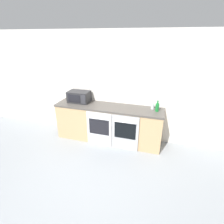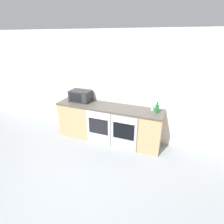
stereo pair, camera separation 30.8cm
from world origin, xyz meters
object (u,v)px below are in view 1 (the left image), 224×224
(oven_right, at_px, (125,133))
(bottle_clear, at_px, (153,106))
(microwave, at_px, (79,97))
(bottle_green, at_px, (157,107))
(oven_left, at_px, (99,129))

(oven_right, height_order, bottle_clear, bottle_clear)
(microwave, xyz_separation_m, bottle_clear, (1.81, 0.06, -0.06))
(bottle_clear, height_order, bottle_green, bottle_green)
(bottle_clear, bearing_deg, oven_left, -158.83)
(oven_right, bearing_deg, oven_left, 180.00)
(oven_left, bearing_deg, bottle_clear, 21.17)
(oven_left, bearing_deg, bottle_green, 15.26)
(oven_right, distance_m, bottle_clear, 0.88)
(oven_left, height_order, microwave, microwave)
(oven_left, bearing_deg, oven_right, 0.00)
(microwave, relative_size, bottle_clear, 2.67)
(oven_left, distance_m, microwave, 0.98)
(oven_right, bearing_deg, bottle_clear, 40.31)
(microwave, xyz_separation_m, bottle_green, (1.91, -0.04, -0.04))
(oven_right, relative_size, bottle_clear, 4.34)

